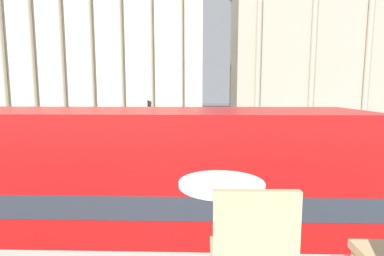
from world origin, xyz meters
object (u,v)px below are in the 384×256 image
object	(u,v)px
traffic_light_near	(225,144)
traffic_light_mid	(252,125)
traffic_light_far	(149,114)
pedestrian_black	(237,125)
plaza_building_right	(324,52)
pedestrian_red	(333,164)
plaza_building_left	(108,50)
pedestrian_white	(208,124)
car_maroon	(173,129)
double_decker_bus	(104,195)
car_navy	(203,148)
pedestrian_grey	(295,131)
cafe_dining_table	(221,208)

from	to	relation	value
traffic_light_near	traffic_light_mid	distance (m)	7.61
traffic_light_far	pedestrian_black	xyz separation A→B (m)	(8.45, 2.81, -1.40)
plaza_building_right	pedestrian_red	world-z (taller)	plaza_building_right
plaza_building_right	pedestrian_black	bearing A→B (deg)	-126.82
plaza_building_left	pedestrian_white	distance (m)	24.72
plaza_building_left	pedestrian_white	xyz separation A→B (m)	(15.70, -16.31, -9.93)
traffic_light_near	plaza_building_right	bearing A→B (deg)	63.59
car_maroon	pedestrian_white	size ratio (longest dim) A/B	2.57
car_maroon	pedestrian_white	world-z (taller)	pedestrian_white
pedestrian_black	pedestrian_red	size ratio (longest dim) A/B	1.08
plaza_building_right	car_maroon	xyz separation A→B (m)	(-24.42, -24.45, -10.39)
double_decker_bus	car_navy	distance (m)	14.16
plaza_building_left	pedestrian_black	world-z (taller)	plaza_building_left
plaza_building_right	pedestrian_grey	size ratio (longest dim) A/B	18.86
cafe_dining_table	traffic_light_mid	distance (m)	18.43
traffic_light_near	car_navy	distance (m)	7.50
car_maroon	pedestrian_grey	size ratio (longest dim) A/B	2.46
traffic_light_mid	car_navy	distance (m)	3.67
traffic_light_near	cafe_dining_table	bearing A→B (deg)	-94.99
traffic_light_near	traffic_light_far	bearing A→B (deg)	111.71
cafe_dining_table	traffic_light_far	xyz separation A→B (m)	(-4.88, 25.48, -1.40)
traffic_light_near	traffic_light_mid	world-z (taller)	traffic_light_mid
plaza_building_right	cafe_dining_table	bearing A→B (deg)	-112.38
plaza_building_left	car_navy	size ratio (longest dim) A/B	7.36
traffic_light_mid	car_navy	size ratio (longest dim) A/B	0.84
traffic_light_far	pedestrian_white	size ratio (longest dim) A/B	2.27
pedestrian_white	pedestrian_red	world-z (taller)	same
plaza_building_left	traffic_light_near	xyz separation A→B (m)	(15.96, -35.95, -8.57)
car_maroon	plaza_building_left	bearing A→B (deg)	-65.04
traffic_light_mid	pedestrian_grey	distance (m)	8.17
traffic_light_near	car_navy	size ratio (longest dim) A/B	0.83
pedestrian_white	cafe_dining_table	bearing A→B (deg)	139.48
car_navy	pedestrian_white	world-z (taller)	pedestrian_white
traffic_light_mid	pedestrian_black	distance (m)	10.31
pedestrian_white	pedestrian_grey	world-z (taller)	pedestrian_grey
traffic_light_mid	car_navy	bearing A→B (deg)	179.22
pedestrian_red	traffic_light_near	bearing A→B (deg)	-101.58
cafe_dining_table	pedestrian_black	xyz separation A→B (m)	(3.57, 28.29, -2.80)
cafe_dining_table	pedestrian_black	distance (m)	28.65
car_maroon	car_navy	world-z (taller)	same
plaza_building_left	traffic_light_near	bearing A→B (deg)	-66.06
traffic_light_near	traffic_light_mid	bearing A→B (deg)	71.68
traffic_light_mid	pedestrian_red	bearing A→B (deg)	-58.12
plaza_building_right	plaza_building_left	bearing A→B (deg)	-171.44
plaza_building_right	car_navy	world-z (taller)	plaza_building_right
double_decker_bus	plaza_building_right	distance (m)	54.32
cafe_dining_table	double_decker_bus	bearing A→B (deg)	117.93
traffic_light_near	car_maroon	world-z (taller)	traffic_light_near
traffic_light_near	car_navy	bearing A→B (deg)	97.10
double_decker_bus	traffic_light_mid	distance (m)	14.91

